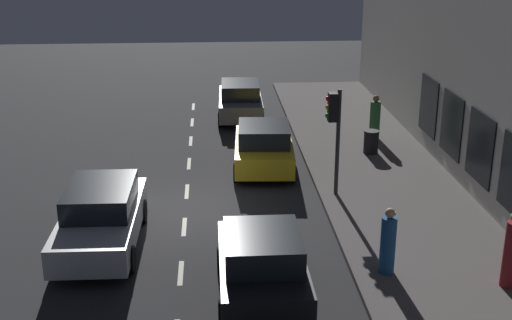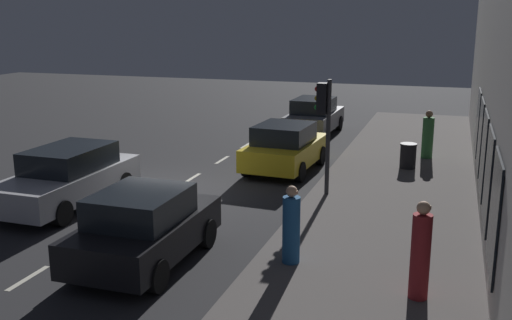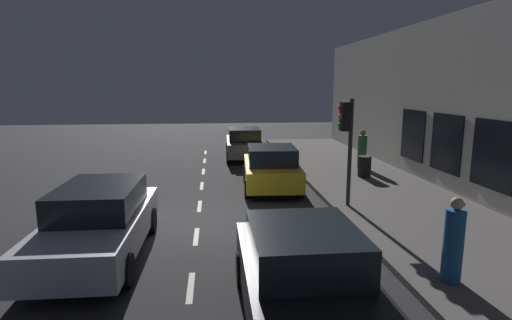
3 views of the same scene
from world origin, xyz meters
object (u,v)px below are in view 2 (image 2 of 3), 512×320
object	(u,v)px
traffic_light	(324,113)
parked_car_3	(314,116)
pedestrian_1	(428,136)
pedestrian_0	(291,227)
trash_bin	(408,156)
parked_car_0	(285,147)
pedestrian_2	(420,253)
parked_car_2	(68,177)
parked_car_1	(144,227)

from	to	relation	value
traffic_light	parked_car_3	size ratio (longest dim) A/B	0.78
traffic_light	pedestrian_1	bearing A→B (deg)	64.55
parked_car_3	pedestrian_0	bearing A→B (deg)	-77.48
pedestrian_0	trash_bin	distance (m)	8.80
parked_car_0	pedestrian_2	distance (m)	9.68
parked_car_2	traffic_light	bearing A→B (deg)	-156.24
traffic_light	pedestrian_2	size ratio (longest dim) A/B	1.79
pedestrian_0	pedestrian_2	bearing A→B (deg)	89.98
parked_car_0	pedestrian_2	world-z (taller)	pedestrian_2
parked_car_0	pedestrian_1	bearing A→B (deg)	35.06
parked_car_2	pedestrian_1	xyz separation A→B (m)	(8.98, 8.13, 0.13)
traffic_light	parked_car_2	bearing A→B (deg)	-157.04
traffic_light	parked_car_3	distance (m)	9.55
traffic_light	parked_car_1	distance (m)	6.34
traffic_light	parked_car_2	distance (m)	7.15
pedestrian_2	parked_car_1	bearing A→B (deg)	-128.52
traffic_light	parked_car_1	xyz separation A→B (m)	(-2.53, -5.58, -1.65)
parked_car_2	trash_bin	distance (m)	10.63
pedestrian_0	trash_bin	world-z (taller)	pedestrian_0
pedestrian_2	traffic_light	bearing A→B (deg)	170.42
parked_car_0	parked_car_2	size ratio (longest dim) A/B	0.85
parked_car_3	pedestrian_0	distance (m)	14.30
parked_car_3	trash_bin	size ratio (longest dim) A/B	5.03
pedestrian_1	pedestrian_2	bearing A→B (deg)	106.72
parked_car_1	parked_car_2	bearing A→B (deg)	143.75
pedestrian_0	pedestrian_2	distance (m)	2.67
parked_car_0	trash_bin	distance (m)	4.03
parked_car_3	trash_bin	bearing A→B (deg)	-49.48
pedestrian_1	pedestrian_2	size ratio (longest dim) A/B	0.94
parked_car_1	parked_car_2	size ratio (longest dim) A/B	0.83
parked_car_2	pedestrian_2	xyz separation A→B (m)	(9.37, -3.01, 0.19)
traffic_light	parked_car_2	xyz separation A→B (m)	(-6.40, -2.71, -1.64)
parked_car_1	pedestrian_0	xyz separation A→B (m)	(2.95, 0.66, 0.10)
traffic_light	parked_car_1	bearing A→B (deg)	-114.36
traffic_light	parked_car_3	xyz separation A→B (m)	(-2.32, 9.11, -1.65)
pedestrian_0	pedestrian_2	size ratio (longest dim) A/B	0.90
parked_car_2	pedestrian_0	distance (m)	7.18
parked_car_2	pedestrian_1	bearing A→B (deg)	-137.07
parked_car_1	trash_bin	size ratio (longest dim) A/B	4.65
pedestrian_1	parked_car_0	bearing A→B (deg)	46.46
parked_car_0	parked_car_3	bearing A→B (deg)	97.65
parked_car_3	pedestrian_1	size ratio (longest dim) A/B	2.45
parked_car_1	trash_bin	world-z (taller)	parked_car_1
traffic_light	parked_car_0	xyz separation A→B (m)	(-1.83, 2.68, -1.65)
parked_car_1	trash_bin	distance (m)	10.37
pedestrian_2	trash_bin	xyz separation A→B (m)	(-0.91, 9.45, -0.42)
pedestrian_2	parked_car_2	bearing A→B (deg)	-144.78
pedestrian_1	trash_bin	size ratio (longest dim) A/B	2.05
pedestrian_2	trash_bin	world-z (taller)	pedestrian_2
trash_bin	pedestrian_1	bearing A→B (deg)	72.90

